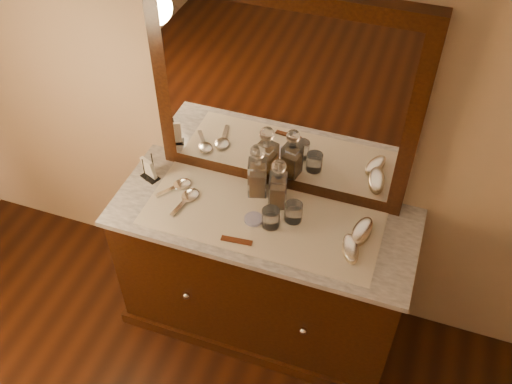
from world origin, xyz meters
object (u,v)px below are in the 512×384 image
brush_near (350,249)px  brush_far (362,232)px  decanter_right (278,188)px  hand_mirror_inner (188,197)px  decanter_left (258,175)px  pin_dish (254,219)px  mirror_frame (282,98)px  comb (237,241)px  napkin_rack (149,169)px  dresser_cabinet (262,273)px  hand_mirror_outer (179,185)px

brush_near → brush_far: size_ratio=0.91×
decanter_right → brush_far: (0.42, -0.07, -0.08)m
brush_near → hand_mirror_inner: (-0.80, 0.07, -0.01)m
brush_far → decanter_left: bearing=168.3°
pin_dish → hand_mirror_inner: hand_mirror_inner is taller
mirror_frame → comb: (-0.06, -0.43, -0.49)m
napkin_rack → decanter_right: bearing=3.0°
dresser_cabinet → decanter_right: (0.04, 0.09, 0.55)m
comb → decanter_left: 0.34m
napkin_rack → brush_far: napkin_rack is taller
comb → mirror_frame: bearing=76.4°
decanter_left → hand_mirror_outer: size_ratio=1.58×
pin_dish → hand_mirror_inner: 0.34m
brush_far → hand_mirror_inner: size_ratio=0.90×
mirror_frame → brush_near: mirror_frame is taller
brush_near → hand_mirror_inner: 0.81m
hand_mirror_inner → pin_dish: bearing=-4.8°
hand_mirror_outer → brush_near: bearing=-8.3°
comb → brush_far: bearing=17.1°
pin_dish → decanter_left: bearing=103.6°
dresser_cabinet → decanter_left: size_ratio=4.80×
comb → hand_mirror_outer: 0.45m
decanter_right → hand_mirror_outer: (-0.49, -0.05, -0.10)m
comb → napkin_rack: bearing=150.3°
decanter_right → brush_near: (0.39, -0.18, -0.08)m
brush_far → hand_mirror_inner: brush_far is taller
dresser_cabinet → napkin_rack: size_ratio=9.98×
decanter_left → decanter_right: decanter_left is taller
brush_near → decanter_right: bearing=155.7°
hand_mirror_outer → decanter_left: bearing=13.9°
brush_near → hand_mirror_outer: bearing=171.7°
dresser_cabinet → comb: bearing=-107.8°
mirror_frame → decanter_left: mirror_frame is taller
pin_dish → napkin_rack: napkin_rack is taller
pin_dish → brush_near: bearing=-4.6°
comb → hand_mirror_inner: 0.36m
dresser_cabinet → hand_mirror_outer: hand_mirror_outer is taller
brush_far → hand_mirror_outer: size_ratio=1.02×
pin_dish → decanter_right: decanter_right is taller
brush_far → hand_mirror_outer: bearing=178.9°
pin_dish → comb: (-0.03, -0.14, -0.00)m
comb → hand_mirror_outer: size_ratio=0.77×
hand_mirror_inner → comb: bearing=-28.9°
pin_dish → comb: pin_dish is taller
napkin_rack → brush_far: size_ratio=0.74×
decanter_left → decanter_right: size_ratio=1.07×
dresser_cabinet → brush_far: 0.65m
hand_mirror_outer → hand_mirror_inner: 0.10m
brush_near → hand_mirror_inner: bearing=175.3°
mirror_frame → brush_near: (0.43, -0.33, -0.47)m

